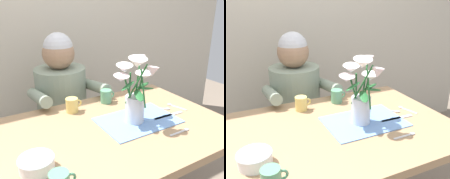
% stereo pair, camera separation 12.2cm
% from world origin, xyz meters
% --- Properties ---
extents(wood_panel_backdrop, '(4.00, 0.10, 2.50)m').
position_xyz_m(wood_panel_backdrop, '(0.00, 1.05, 1.25)').
color(wood_panel_backdrop, beige).
rests_on(wood_panel_backdrop, ground_plane).
extents(dining_table, '(1.20, 0.80, 0.74)m').
position_xyz_m(dining_table, '(0.00, 0.00, 0.64)').
color(dining_table, '#9E7A56').
rests_on(dining_table, ground_plane).
extents(seated_person, '(0.45, 0.47, 1.14)m').
position_xyz_m(seated_person, '(-0.02, 0.62, 0.56)').
color(seated_person, '#4C4C56').
rests_on(seated_person, ground_plane).
extents(striped_placemat, '(0.40, 0.28, 0.00)m').
position_xyz_m(striped_placemat, '(0.17, -0.01, 0.74)').
color(striped_placemat, '#6B93D1').
rests_on(striped_placemat, dining_table).
extents(flower_vase, '(0.22, 0.23, 0.36)m').
position_xyz_m(flower_vase, '(0.14, -0.01, 0.92)').
color(flower_vase, silver).
rests_on(flower_vase, dining_table).
extents(ceramic_bowl, '(0.14, 0.14, 0.06)m').
position_xyz_m(ceramic_bowl, '(-0.39, -0.13, 0.77)').
color(ceramic_bowl, white).
rests_on(ceramic_bowl, dining_table).
extents(dinner_knife, '(0.19, 0.02, 0.00)m').
position_xyz_m(dinner_knife, '(0.34, -0.05, 0.74)').
color(dinner_knife, silver).
rests_on(dinner_knife, dining_table).
extents(ceramic_mug, '(0.09, 0.07, 0.08)m').
position_xyz_m(ceramic_mug, '(0.15, 0.29, 0.78)').
color(ceramic_mug, '#569970').
rests_on(ceramic_mug, dining_table).
extents(tea_cup, '(0.09, 0.07, 0.08)m').
position_xyz_m(tea_cup, '(-0.08, 0.27, 0.78)').
color(tea_cup, '#E5C666').
rests_on(tea_cup, dining_table).
extents(coffee_cup, '(0.09, 0.07, 0.08)m').
position_xyz_m(coffee_cup, '(-0.36, -0.28, 0.78)').
color(coffee_cup, '#569970').
rests_on(coffee_cup, dining_table).
extents(spoon_0, '(0.05, 0.12, 0.01)m').
position_xyz_m(spoon_0, '(0.46, 0.03, 0.74)').
color(spoon_0, silver).
rests_on(spoon_0, dining_table).
extents(spoon_1, '(0.10, 0.09, 0.01)m').
position_xyz_m(spoon_1, '(0.38, 0.04, 0.74)').
color(spoon_1, silver).
rests_on(spoon_1, dining_table).
extents(spoon_2, '(0.12, 0.02, 0.01)m').
position_xyz_m(spoon_2, '(0.28, -0.21, 0.74)').
color(spoon_2, silver).
rests_on(spoon_2, dining_table).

